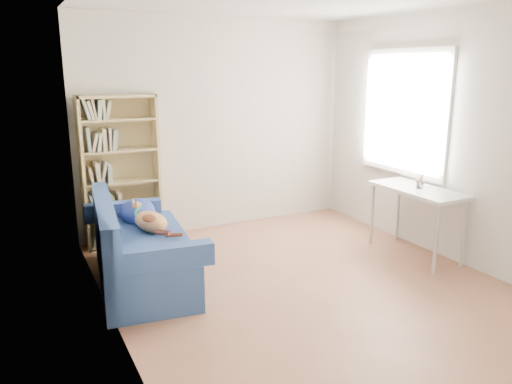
% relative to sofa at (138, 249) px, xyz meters
% --- Properties ---
extents(ground, '(4.00, 4.00, 0.00)m').
position_rel_sofa_xyz_m(ground, '(1.36, -0.74, -0.32)').
color(ground, brown).
rests_on(ground, ground).
extents(room_shell, '(3.54, 4.04, 2.62)m').
position_rel_sofa_xyz_m(room_shell, '(1.46, -0.70, 1.31)').
color(room_shell, silver).
rests_on(room_shell, ground).
extents(sofa, '(1.00, 1.77, 0.83)m').
position_rel_sofa_xyz_m(sofa, '(0.00, 0.00, 0.00)').
color(sofa, navy).
rests_on(sofa, ground).
extents(bookshelf, '(0.86, 0.27, 1.71)m').
position_rel_sofa_xyz_m(bookshelf, '(0.11, 1.12, 0.47)').
color(bookshelf, tan).
rests_on(bookshelf, ground).
extents(desk, '(0.49, 1.07, 0.75)m').
position_rel_sofa_xyz_m(desk, '(2.85, -0.67, 0.34)').
color(desk, white).
rests_on(desk, ground).
extents(pen_cup, '(0.08, 0.08, 0.15)m').
position_rel_sofa_xyz_m(pen_cup, '(2.88, -0.66, 0.48)').
color(pen_cup, white).
rests_on(pen_cup, desk).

